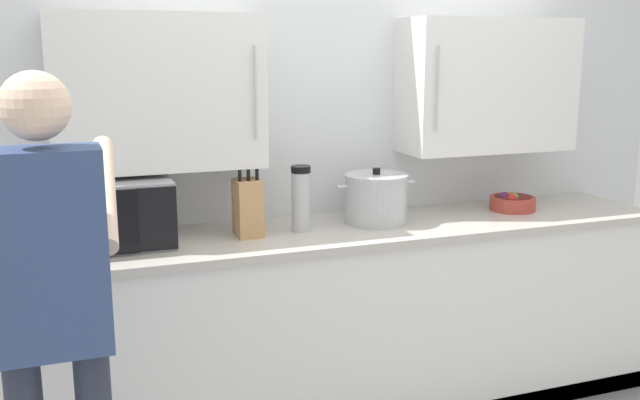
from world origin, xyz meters
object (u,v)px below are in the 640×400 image
object	(u,v)px
microwave_oven	(98,214)
thermos_flask	(301,198)
stock_pot	(376,198)
fruit_bowl	(512,202)
knife_block	(248,207)
person_figure	(51,301)

from	to	relation	value
microwave_oven	thermos_flask	bearing A→B (deg)	-1.62
microwave_oven	stock_pot	size ratio (longest dim) A/B	1.39
fruit_bowl	stock_pot	size ratio (longest dim) A/B	0.58
fruit_bowl	thermos_flask	bearing A→B (deg)	-178.58
thermos_flask	stock_pot	bearing A→B (deg)	3.38
fruit_bowl	knife_block	size ratio (longest dim) A/B	0.75
fruit_bowl	knife_block	xyz separation A→B (m)	(-1.40, -0.03, 0.08)
person_figure	thermos_flask	bearing A→B (deg)	37.15
microwave_oven	person_figure	size ratio (longest dim) A/B	0.32
thermos_flask	knife_block	size ratio (longest dim) A/B	0.98
microwave_oven	stock_pot	distance (m)	1.26
thermos_flask	knife_block	distance (m)	0.25
microwave_oven	thermos_flask	xyz separation A→B (m)	(0.88, -0.02, 0.01)
knife_block	stock_pot	distance (m)	0.63
fruit_bowl	person_figure	distance (m)	2.37
knife_block	stock_pot	bearing A→B (deg)	1.88
stock_pot	microwave_oven	bearing A→B (deg)	179.91
fruit_bowl	person_figure	bearing A→B (deg)	-159.40
microwave_oven	knife_block	size ratio (longest dim) A/B	1.79
person_figure	knife_block	bearing A→B (deg)	44.69
microwave_oven	person_figure	world-z (taller)	person_figure
knife_block	thermos_flask	bearing A→B (deg)	-0.47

